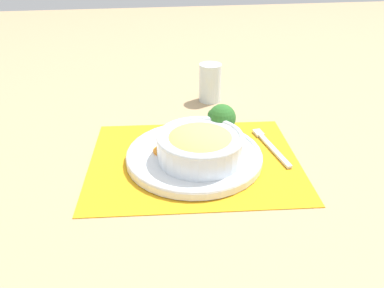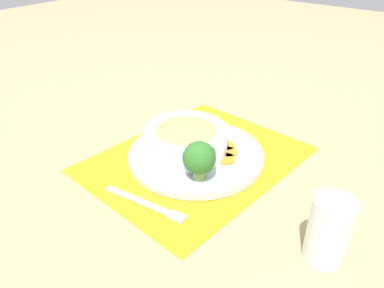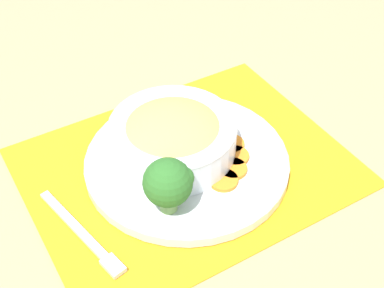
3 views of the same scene
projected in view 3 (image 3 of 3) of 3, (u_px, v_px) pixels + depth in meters
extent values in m
plane|color=tan|center=(187.00, 167.00, 0.82)|extent=(4.00, 4.00, 0.00)
cube|color=orange|center=(187.00, 166.00, 0.81)|extent=(0.50, 0.41, 0.00)
cylinder|color=silver|center=(187.00, 162.00, 0.81)|extent=(0.31, 0.31, 0.02)
torus|color=silver|center=(187.00, 158.00, 0.80)|extent=(0.31, 0.31, 0.01)
cylinder|color=silver|center=(173.00, 139.00, 0.79)|extent=(0.19, 0.19, 0.05)
torus|color=silver|center=(173.00, 125.00, 0.77)|extent=(0.19, 0.19, 0.01)
ellipsoid|color=#E0B75B|center=(173.00, 132.00, 0.78)|extent=(0.15, 0.15, 0.06)
cylinder|color=#759E51|center=(169.00, 202.00, 0.72)|extent=(0.02, 0.02, 0.03)
sphere|color=#2D6B28|center=(168.00, 183.00, 0.69)|extent=(0.07, 0.07, 0.07)
sphere|color=#2D6B28|center=(183.00, 178.00, 0.69)|extent=(0.03, 0.03, 0.03)
sphere|color=#2D6B28|center=(154.00, 183.00, 0.69)|extent=(0.03, 0.03, 0.03)
cylinder|color=orange|center=(223.00, 180.00, 0.76)|extent=(0.04, 0.04, 0.01)
cylinder|color=orange|center=(233.00, 169.00, 0.78)|extent=(0.04, 0.04, 0.01)
cylinder|color=orange|center=(235.00, 156.00, 0.80)|extent=(0.04, 0.04, 0.01)
cylinder|color=orange|center=(230.00, 144.00, 0.82)|extent=(0.04, 0.04, 0.01)
cube|color=silver|center=(79.00, 230.00, 0.72)|extent=(0.03, 0.18, 0.01)
cube|color=silver|center=(113.00, 266.00, 0.67)|extent=(0.02, 0.03, 0.01)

